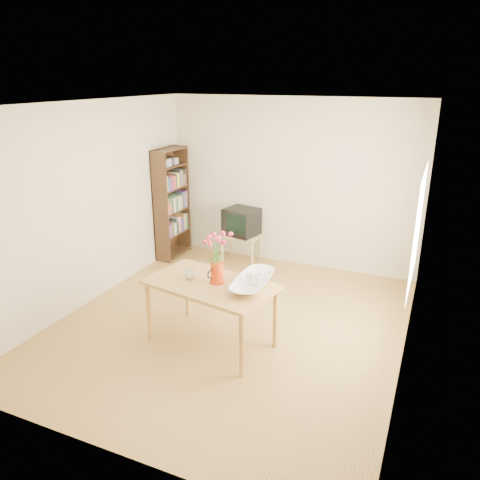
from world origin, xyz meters
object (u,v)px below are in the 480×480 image
at_px(mug, 190,275).
at_px(television, 242,221).
at_px(bowl, 253,264).
at_px(table, 211,290).
at_px(pitcher, 217,273).

bearing_deg(mug, television, -114.32).
bearing_deg(bowl, table, -163.42).
relative_size(mug, television, 0.20).
relative_size(table, bowl, 2.89).
relative_size(pitcher, television, 0.41).
bearing_deg(mug, pitcher, 151.99).
relative_size(pitcher, bowl, 0.45).
bearing_deg(bowl, mug, -170.08).
xyz_separation_m(table, bowl, (0.44, 0.13, 0.33)).
xyz_separation_m(table, mug, (-0.26, 0.01, 0.13)).
xyz_separation_m(mug, bowl, (0.70, 0.12, 0.20)).
distance_m(pitcher, bowl, 0.42).
height_order(table, television, television).
distance_m(table, bowl, 0.56).
xyz_separation_m(table, pitcher, (0.06, 0.04, 0.19)).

